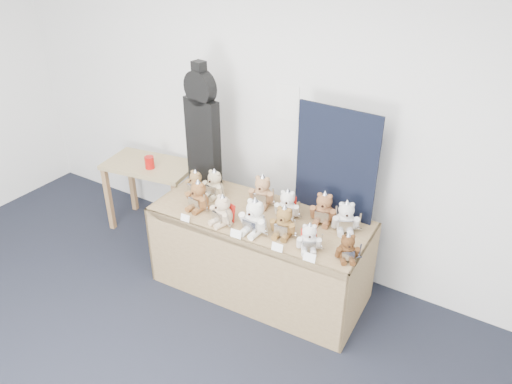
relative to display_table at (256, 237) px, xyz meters
The scene contains 22 objects.
room_shell 1.13m from the display_table, 98.99° to the left, with size 6.00×6.00×6.00m.
display_table is the anchor object (origin of this frame).
side_table 1.46m from the display_table, 166.99° to the left, with size 0.93×0.62×0.72m.
guitar_case 1.03m from the display_table, 157.95° to the left, with size 0.34×0.15×1.09m.
navy_board 0.87m from the display_table, 43.01° to the left, with size 0.67×0.02×0.89m, color black.
red_cup 1.39m from the display_table, 168.97° to the left, with size 0.09×0.09×0.12m, color #BB0F0C.
teddy_front_far_left 0.57m from the display_table, 169.11° to the right, with size 0.23×0.19×0.28m.
teddy_front_left 0.37m from the display_table, 140.12° to the right, with size 0.22×0.21×0.27m.
teddy_front_centre 0.32m from the display_table, 61.39° to the right, with size 0.26×0.21×0.32m.
teddy_front_right 0.39m from the display_table, 11.55° to the right, with size 0.23×0.19×0.28m.
teddy_front_far_right 0.60m from the display_table, 13.48° to the right, with size 0.20×0.20×0.25m.
teddy_front_end 0.84m from the display_table, ahead, with size 0.19×0.19×0.23m.
teddy_back_left 0.59m from the display_table, 163.95° to the left, with size 0.22×0.18×0.27m.
teddy_back_centre_left 0.37m from the display_table, 109.61° to the left, with size 0.25×0.22×0.30m.
teddy_back_centre_right 0.37m from the display_table, 43.48° to the left, with size 0.23×0.21×0.27m.
teddy_back_right 0.59m from the display_table, 30.36° to the left, with size 0.24×0.21×0.29m.
teddy_back_end 0.74m from the display_table, 20.47° to the left, with size 0.23×0.23×0.28m.
teddy_back_far_left 0.72m from the display_table, behind, with size 0.20×0.17×0.24m.
entry_card_a 0.58m from the display_table, 146.71° to the right, with size 0.08×0.00×0.06m, color white.
entry_card_b 0.34m from the display_table, 89.99° to the right, with size 0.09×0.00×0.07m, color white.
entry_card_c 0.47m from the display_table, 37.18° to the right, with size 0.09×0.00×0.06m, color white.
entry_card_d 0.67m from the display_table, 22.67° to the right, with size 0.09×0.00×0.07m, color white.
Camera 1 is at (1.89, -0.96, 2.88)m, focal length 35.00 mm.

